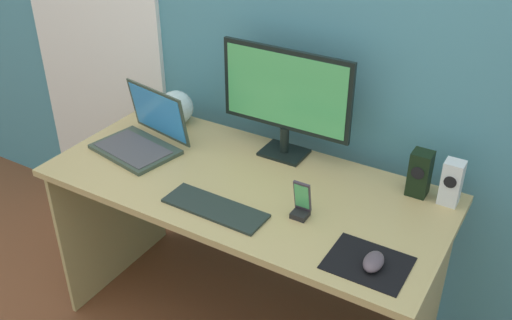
% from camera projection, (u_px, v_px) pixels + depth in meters
% --- Properties ---
extents(wall_back, '(6.00, 0.04, 2.50)m').
position_uv_depth(wall_back, '(304.00, 22.00, 2.25)').
color(wall_back, teal).
rests_on(wall_back, ground_plane).
extents(door_left, '(0.82, 0.02, 2.02)m').
position_uv_depth(door_left, '(95.00, 36.00, 2.83)').
color(door_left, white).
rests_on(door_left, ground_plane).
extents(desk, '(1.52, 0.69, 0.75)m').
position_uv_depth(desk, '(245.00, 215.00, 2.25)').
color(desk, tan).
rests_on(desk, ground_plane).
extents(monitor, '(0.55, 0.14, 0.45)m').
position_uv_depth(monitor, '(285.00, 96.00, 2.23)').
color(monitor, black).
rests_on(monitor, desk).
extents(speaker_right, '(0.07, 0.07, 0.17)m').
position_uv_depth(speaker_right, '(452.00, 183.00, 2.02)').
color(speaker_right, silver).
rests_on(speaker_right, desk).
extents(speaker_near_monitor, '(0.07, 0.07, 0.17)m').
position_uv_depth(speaker_near_monitor, '(420.00, 173.00, 2.07)').
color(speaker_near_monitor, black).
rests_on(speaker_near_monitor, desk).
extents(laptop, '(0.38, 0.33, 0.24)m').
position_uv_depth(laptop, '(143.00, 137.00, 2.38)').
color(laptop, '#354438').
rests_on(laptop, desk).
extents(fishbowl, '(0.15, 0.15, 0.15)m').
position_uv_depth(fishbowl, '(176.00, 108.00, 2.56)').
color(fishbowl, silver).
rests_on(fishbowl, desk).
extents(keyboard_external, '(0.38, 0.14, 0.01)m').
position_uv_depth(keyboard_external, '(215.00, 208.00, 2.02)').
color(keyboard_external, '#212D29').
rests_on(keyboard_external, desk).
extents(mousepad, '(0.25, 0.20, 0.00)m').
position_uv_depth(mousepad, '(368.00, 263.00, 1.78)').
color(mousepad, black).
rests_on(mousepad, desk).
extents(mouse, '(0.07, 0.10, 0.04)m').
position_uv_depth(mouse, '(374.00, 262.00, 1.76)').
color(mouse, '#50434E').
rests_on(mouse, mousepad).
extents(phone_in_dock, '(0.06, 0.06, 0.14)m').
position_uv_depth(phone_in_dock, '(301.00, 204.00, 1.97)').
color(phone_in_dock, black).
rests_on(phone_in_dock, desk).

